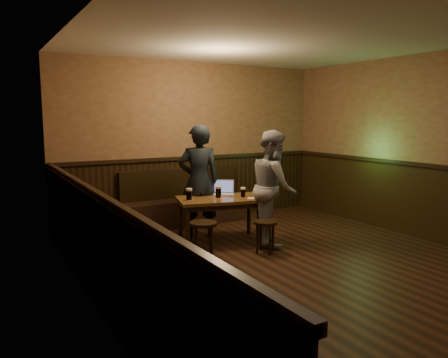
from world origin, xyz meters
name	(u,v)px	position (x,y,z in m)	size (l,w,h in m)	color
room	(292,170)	(0.00, 0.22, 1.20)	(5.04, 6.04, 2.84)	black
bench	(185,206)	(-0.32, 2.75, 0.31)	(2.20, 0.50, 0.95)	black
pub_table	(220,204)	(-0.32, 1.49, 0.58)	(1.38, 0.99, 0.67)	#513317
stool_left	(203,229)	(-0.90, 0.91, 0.39)	(0.47, 0.47, 0.49)	black
stool_right	(265,227)	(-0.05, 0.71, 0.35)	(0.35, 0.35, 0.44)	black
pint_left	(189,194)	(-0.80, 1.54, 0.75)	(0.11, 0.11, 0.17)	#A51D14
pint_mid	(218,192)	(-0.35, 1.49, 0.75)	(0.11, 0.11, 0.18)	#A51D14
pint_right	(243,192)	(-0.01, 1.34, 0.74)	(0.10, 0.10, 0.15)	#A51D14
laptop	(224,191)	(-0.14, 1.69, 0.72)	(0.40, 0.38, 0.22)	silver
menu	(255,198)	(0.10, 1.19, 0.67)	(0.22, 0.15, 0.00)	silver
person_suit	(199,181)	(-0.46, 1.89, 0.87)	(0.63, 0.42, 1.74)	black
person_grey	(273,187)	(0.33, 1.06, 0.83)	(0.81, 0.63, 1.67)	gray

